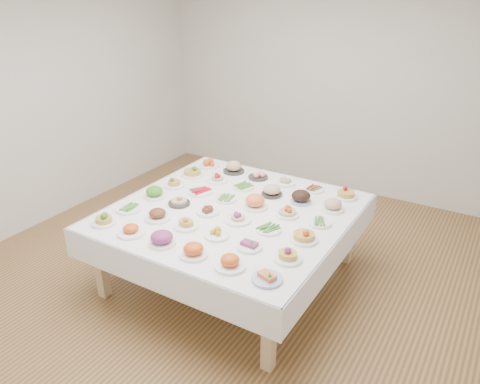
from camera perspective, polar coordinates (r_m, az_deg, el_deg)
The scene contains 38 objects.
room_envelope at distance 4.26m, azimuth -1.16°, elevation 12.40°, with size 5.02×5.02×2.81m.
display_table at distance 4.42m, azimuth -1.01°, elevation -3.02°, with size 2.13×2.13×0.75m.
dish_0 at distance 4.30m, azimuth -16.30°, elevation -3.06°, with size 0.21×0.21×0.13m.
dish_1 at distance 4.08m, azimuth -13.18°, elevation -4.35°, with size 0.23×0.23×0.12m.
dish_2 at distance 3.87m, azimuth -9.52°, elevation -5.44°, with size 0.23×0.23×0.14m.
dish_3 at distance 3.69m, azimuth -5.70°, elevation -7.06°, with size 0.22×0.22×0.12m.
dish_4 at distance 3.54m, azimuth -1.23°, elevation -8.44°, with size 0.24×0.24×0.12m.
dish_5 at distance 3.41m, azimuth 3.32°, elevation -10.24°, with size 0.22×0.22×0.09m.
dish_6 at distance 4.50m, azimuth -13.37°, elevation -1.91°, with size 0.23×0.23×0.05m.
dish_7 at distance 4.27m, azimuth -10.04°, elevation -2.55°, with size 0.24×0.24×0.13m.
dish_8 at distance 4.10m, azimuth -6.59°, elevation -3.70°, with size 0.22×0.22×0.11m.
dish_9 at distance 3.94m, azimuth -2.86°, elevation -5.00°, with size 0.21×0.21×0.09m.
dish_10 at distance 3.78m, azimuth 1.15°, elevation -6.45°, with size 0.21×0.21×0.08m.
dish_11 at distance 3.64m, azimuth 5.86°, elevation -7.44°, with size 0.22×0.22×0.13m.
dish_12 at distance 4.70m, azimuth -10.40°, elevation 0.06°, with size 0.22×0.22×0.13m.
dish_13 at distance 4.52m, azimuth -7.44°, elevation -0.99°, with size 0.21×0.21×0.11m.
dish_14 at distance 4.33m, azimuth -3.94°, elevation -2.19°, with size 0.21×0.21×0.08m.
dish_15 at distance 4.17m, azimuth -0.27°, elevation -2.96°, with size 0.23×0.23×0.12m.
dish_16 at distance 4.04m, azimuth 3.48°, elevation -4.45°, with size 0.22×0.22×0.05m.
dish_17 at distance 3.90m, azimuth 7.82°, elevation -4.96°, with size 0.23×0.23×0.15m.
dish_18 at distance 4.92m, azimuth -8.04°, elevation 1.16°, with size 0.21×0.21×0.11m.
dish_19 at distance 4.75m, azimuth -4.84°, elevation 0.20°, with size 0.26×0.24×0.06m.
dish_20 at distance 4.58m, azimuth -1.74°, elevation -0.77°, with size 0.21×0.21×0.05m.
dish_21 at distance 4.41m, azimuth 1.86°, elevation -1.05°, with size 0.28×0.28×0.15m.
dish_22 at distance 4.29m, azimuth 5.81°, elevation -2.17°, with size 0.21×0.21×0.12m.
dish_23 at distance 4.20m, azimuth 9.65°, elevation -3.62°, with size 0.21×0.21×0.05m.
dish_24 at distance 5.16m, azimuth -5.84°, elevation 2.72°, with size 0.25×0.24×0.15m.
dish_25 at distance 5.00m, azimuth -2.78°, elevation 1.82°, with size 0.22×0.22×0.11m.
dish_26 at distance 4.84m, azimuth 0.44°, elevation 0.72°, with size 0.22×0.22×0.05m.
dish_27 at distance 4.68m, azimuth 3.91°, elevation 0.23°, with size 0.21×0.21×0.12m.
dish_28 at distance 4.55m, azimuth 7.44°, elevation -0.56°, with size 0.20×0.20×0.13m.
dish_29 at distance 4.45m, azimuth 11.23°, elevation -1.54°, with size 0.21×0.21×0.12m.
dish_30 at distance 5.40m, azimuth -3.78°, elevation 3.57°, with size 0.23×0.23×0.11m.
dish_31 at distance 5.24m, azimuth -0.77°, elevation 3.04°, with size 0.24×0.24×0.13m.
dish_32 at distance 5.08m, azimuth 2.22°, elevation 2.06°, with size 0.21×0.21×0.09m.
dish_33 at distance 4.96m, azimuth 5.58°, elevation 1.29°, with size 0.20×0.20×0.08m.
dish_34 at distance 4.84m, azimuth 8.97°, elevation 0.39°, with size 0.20×0.20×0.05m.
dish_35 at distance 4.73m, azimuth 12.81°, elevation 0.07°, with size 0.24×0.23×0.14m.
Camera 1 is at (2.23, -3.51, 2.73)m, focal length 35.00 mm.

